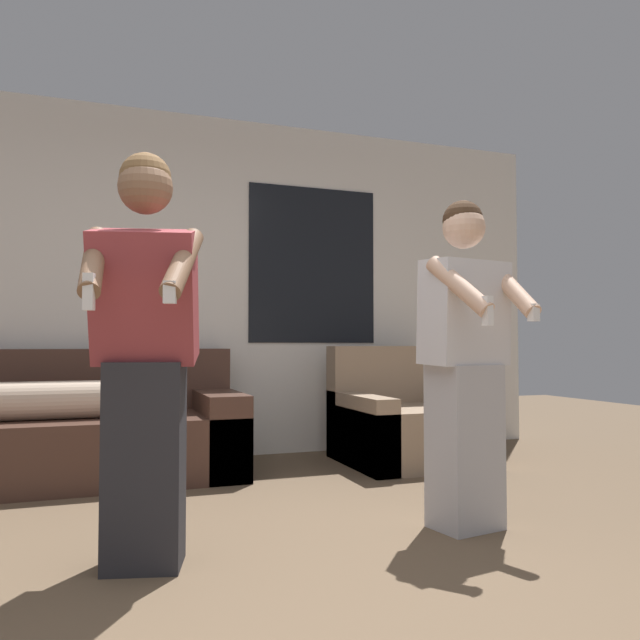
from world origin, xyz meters
name	(u,v)px	position (x,y,z in m)	size (l,w,h in m)	color
ground_plane	(238,626)	(0.00, 0.00, 0.00)	(14.00, 14.00, 0.00)	brown
wall_back	(159,284)	(0.02, 2.96, 1.35)	(6.65, 0.07, 2.70)	silver
couch	(77,434)	(-0.54, 2.45, 0.30)	(2.11, 0.96, 0.85)	#472D23
armchair	(407,424)	(1.79, 2.27, 0.28)	(0.99, 0.94, 0.87)	#937A60
person_left	(145,355)	(-0.25, 0.61, 0.84)	(0.49, 0.58, 1.65)	#28282D
person_right	(465,361)	(1.26, 0.64, 0.80)	(0.47, 0.51, 1.59)	#B2B2B7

